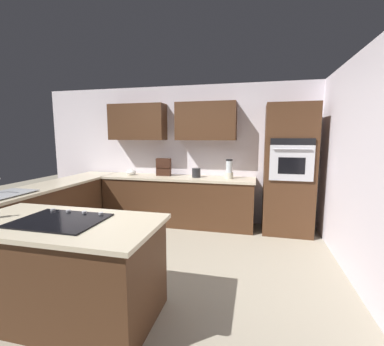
% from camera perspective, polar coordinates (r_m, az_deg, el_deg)
% --- Properties ---
extents(ground_plane, '(14.00, 14.00, 0.00)m').
position_cam_1_polar(ground_plane, '(3.63, -9.63, -19.26)').
color(ground_plane, '#9E937F').
extents(wall_back, '(6.00, 0.44, 2.60)m').
position_cam_1_polar(wall_back, '(5.19, -1.79, 5.73)').
color(wall_back, silver).
rests_on(wall_back, ground).
extents(wall_left, '(0.10, 4.00, 2.60)m').
position_cam_1_polar(wall_left, '(3.48, 32.72, 0.82)').
color(wall_left, silver).
rests_on(wall_left, ground).
extents(lower_cabinets_back, '(2.80, 0.60, 0.86)m').
position_cam_1_polar(lower_cabinets_back, '(5.04, -3.08, -6.12)').
color(lower_cabinets_back, '#472B19').
rests_on(lower_cabinets_back, ground).
extents(countertop_back, '(2.84, 0.64, 0.04)m').
position_cam_1_polar(countertop_back, '(4.95, -3.12, -1.06)').
color(countertop_back, beige).
rests_on(countertop_back, lower_cabinets_back).
extents(lower_cabinets_side, '(0.60, 2.90, 0.86)m').
position_cam_1_polar(lower_cabinets_side, '(4.86, -27.40, -7.56)').
color(lower_cabinets_side, '#472B19').
rests_on(lower_cabinets_side, ground).
extents(countertop_side, '(0.64, 2.94, 0.04)m').
position_cam_1_polar(countertop_side, '(4.76, -27.75, -2.33)').
color(countertop_side, beige).
rests_on(countertop_side, lower_cabinets_side).
extents(island_base, '(1.72, 0.83, 0.86)m').
position_cam_1_polar(island_base, '(2.86, -25.92, -18.30)').
color(island_base, '#472B19').
rests_on(island_base, ground).
extents(island_top, '(1.80, 0.91, 0.04)m').
position_cam_1_polar(island_top, '(2.69, -26.51, -9.64)').
color(island_top, beige).
rests_on(island_top, island_base).
extents(wall_oven, '(0.80, 0.66, 2.18)m').
position_cam_1_polar(wall_oven, '(4.74, 20.05, 0.65)').
color(wall_oven, '#472B19').
rests_on(wall_oven, ground).
extents(sink_unit, '(0.46, 0.70, 0.23)m').
position_cam_1_polar(sink_unit, '(4.17, -35.56, -3.72)').
color(sink_unit, '#515456').
rests_on(sink_unit, countertop_side).
extents(cooktop, '(0.76, 0.56, 0.03)m').
position_cam_1_polar(cooktop, '(2.69, -26.47, -9.05)').
color(cooktop, black).
rests_on(cooktop, island_top).
extents(blender, '(0.15, 0.15, 0.34)m').
position_cam_1_polar(blender, '(4.77, 7.97, 0.58)').
color(blender, beige).
rests_on(blender, countertop_back).
extents(mixing_bowl, '(0.19, 0.19, 0.10)m').
position_cam_1_polar(mixing_bowl, '(5.31, -12.91, 0.15)').
color(mixing_bowl, white).
rests_on(mixing_bowl, countertop_back).
extents(spice_rack, '(0.28, 0.11, 0.33)m').
position_cam_1_polar(spice_rack, '(5.09, -6.12, 1.28)').
color(spice_rack, '#381E14').
rests_on(spice_rack, countertop_back).
extents(kettle, '(0.16, 0.16, 0.17)m').
position_cam_1_polar(kettle, '(4.87, 0.91, 0.05)').
color(kettle, '#262628').
rests_on(kettle, countertop_back).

